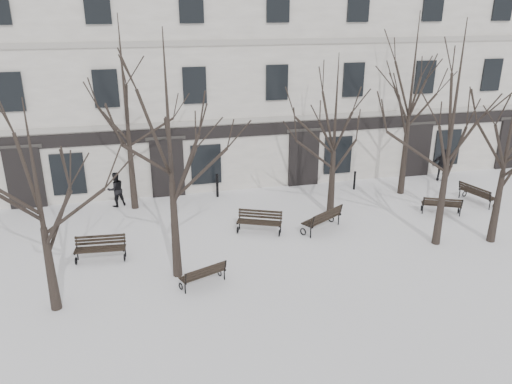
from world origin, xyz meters
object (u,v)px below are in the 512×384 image
object	(u,v)px
bench_3	(259,221)
tree_2	(454,111)
bench_0	(100,248)
bench_2	(442,205)
tree_1	(169,130)
tree_0	(36,184)
tree_3	(510,134)
bench_5	(477,193)
bench_1	(203,274)
bench_4	(323,218)

from	to	relation	value
bench_3	tree_2	bearing A→B (deg)	1.79
bench_0	bench_2	distance (m)	14.82
tree_1	tree_2	world-z (taller)	tree_2
tree_2	bench_2	size ratio (longest dim) A/B	4.79
tree_1	tree_2	xyz separation A→B (m)	(10.26, 0.11, 0.13)
tree_0	bench_2	world-z (taller)	tree_0
tree_3	bench_5	bearing A→B (deg)	61.81
tree_0	tree_1	size ratio (longest dim) A/B	0.79
bench_0	bench_3	distance (m)	6.39
tree_0	tree_2	world-z (taller)	tree_2
bench_1	bench_2	distance (m)	11.88
bench_1	tree_3	bearing A→B (deg)	161.02
tree_3	bench_1	xyz separation A→B (m)	(-11.73, -0.68, -3.97)
tree_0	tree_1	distance (m)	4.21
tree_2	bench_4	world-z (taller)	tree_2
tree_3	bench_1	distance (m)	12.40
tree_0	bench_5	distance (m)	19.34
tree_2	bench_1	xyz separation A→B (m)	(-9.46, -1.01, -4.90)
tree_0	bench_5	size ratio (longest dim) A/B	3.45
bench_1	bench_3	world-z (taller)	bench_3
tree_3	bench_2	bearing A→B (deg)	97.83
bench_4	bench_0	bearing A→B (deg)	-27.95
tree_2	tree_3	world-z (taller)	tree_2
bench_3	bench_4	distance (m)	2.67
bench_2	bench_4	xyz separation A→B (m)	(-5.84, -0.38, 0.08)
bench_0	bench_4	world-z (taller)	bench_4
tree_1	bench_3	size ratio (longest dim) A/B	4.31
tree_2	bench_0	size ratio (longest dim) A/B	4.56
tree_1	bench_1	bearing A→B (deg)	-48.41
tree_2	tree_3	bearing A→B (deg)	-8.30
tree_2	bench_2	bearing A→B (deg)	54.25
tree_1	bench_4	size ratio (longest dim) A/B	4.08
tree_0	bench_5	xyz separation A→B (m)	(18.41, 4.70, -3.64)
bench_2	tree_2	bearing A→B (deg)	79.14
bench_0	bench_1	bearing A→B (deg)	-33.42
bench_3	bench_1	bearing A→B (deg)	-104.23
bench_1	bench_2	size ratio (longest dim) A/B	0.94
tree_0	tree_3	size ratio (longest dim) A/B	0.94
tree_0	bench_3	distance (m)	9.25
bench_2	bench_4	distance (m)	5.85
tree_0	bench_4	distance (m)	11.34
tree_1	bench_0	world-z (taller)	tree_1
bench_3	bench_4	xyz separation A→B (m)	(2.63, -0.44, 0.04)
tree_1	bench_3	bearing A→B (deg)	37.14
bench_4	tree_3	bearing A→B (deg)	126.67
bench_4	bench_5	world-z (taller)	bench_4
bench_2	bench_3	world-z (taller)	bench_3
bench_1	bench_4	xyz separation A→B (m)	(5.48, 3.22, 0.11)
tree_3	bench_3	world-z (taller)	tree_3
bench_0	tree_3	bearing A→B (deg)	-3.03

